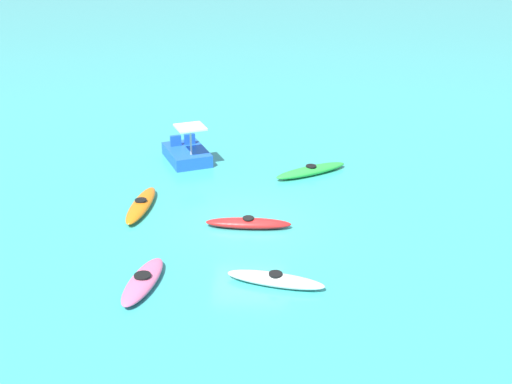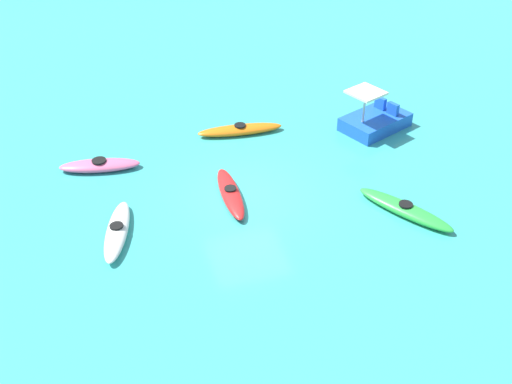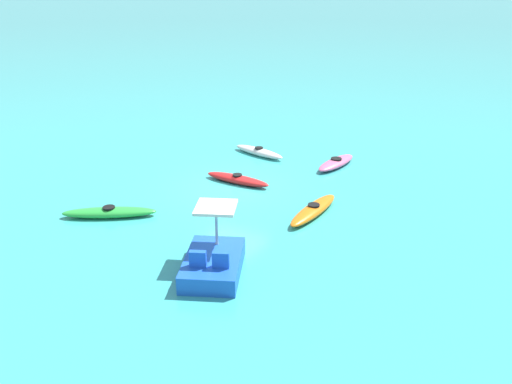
{
  "view_description": "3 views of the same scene",
  "coord_description": "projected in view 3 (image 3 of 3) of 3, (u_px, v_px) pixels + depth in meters",
  "views": [
    {
      "loc": [
        -19.98,
        -0.6,
        9.67
      ],
      "look_at": [
        1.8,
        -0.17,
        0.28
      ],
      "focal_mm": 46.79,
      "sensor_mm": 36.0,
      "label": 1
    },
    {
      "loc": [
        -4.29,
        -15.1,
        11.1
      ],
      "look_at": [
        0.25,
        -0.19,
        0.2
      ],
      "focal_mm": 43.6,
      "sensor_mm": 36.0,
      "label": 2
    },
    {
      "loc": [
        16.0,
        9.41,
        7.39
      ],
      "look_at": [
        1.23,
        1.76,
        0.57
      ],
      "focal_mm": 36.21,
      "sensor_mm": 36.0,
      "label": 3
    }
  ],
  "objects": [
    {
      "name": "ground_plane",
      "position": [
        230.0,
        187.0,
        19.95
      ],
      "size": [
        600.0,
        600.0,
        0.0
      ],
      "primitive_type": "plane",
      "color": "#38ADA8"
    },
    {
      "name": "kayak_orange",
      "position": [
        314.0,
        210.0,
        17.58
      ],
      "size": [
        3.11,
        0.91,
        0.37
      ],
      "color": "orange",
      "rests_on": "ground_plane"
    },
    {
      "name": "kayak_pink",
      "position": [
        336.0,
        163.0,
        22.13
      ],
      "size": [
        2.7,
        1.2,
        0.37
      ],
      "color": "pink",
      "rests_on": "ground_plane"
    },
    {
      "name": "kayak_white",
      "position": [
        259.0,
        152.0,
        23.56
      ],
      "size": [
        1.29,
        2.84,
        0.37
      ],
      "color": "white",
      "rests_on": "ground_plane"
    },
    {
      "name": "kayak_red",
      "position": [
        237.0,
        179.0,
        20.29
      ],
      "size": [
        0.7,
        2.82,
        0.37
      ],
      "color": "red",
      "rests_on": "ground_plane"
    },
    {
      "name": "kayak_green",
      "position": [
        109.0,
        212.0,
        17.39
      ],
      "size": [
        2.17,
        3.04,
        0.37
      ],
      "color": "green",
      "rests_on": "ground_plane"
    },
    {
      "name": "pedal_boat_blue",
      "position": [
        213.0,
        261.0,
        14.01
      ],
      "size": [
        2.79,
        2.3,
        1.68
      ],
      "color": "blue",
      "rests_on": "ground_plane"
    }
  ]
}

